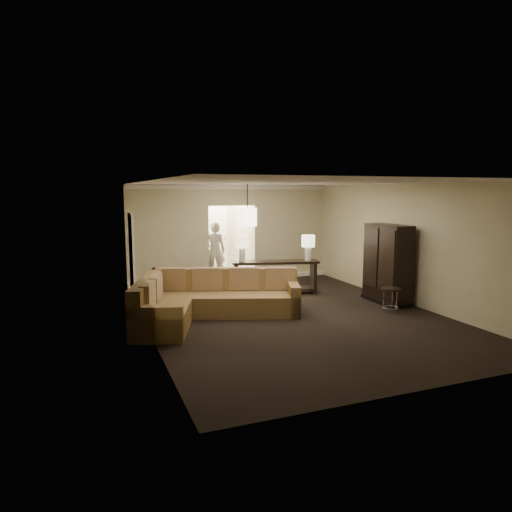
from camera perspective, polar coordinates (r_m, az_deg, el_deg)
name	(u,v)px	position (r m, az deg, el deg)	size (l,w,h in m)	color
ground	(291,315)	(9.85, 4.37, -7.35)	(8.00, 8.00, 0.00)	black
wall_back	(232,233)	(13.27, -2.99, 2.84)	(6.00, 0.04, 2.80)	beige
wall_front	(426,288)	(6.25, 20.45, -3.72)	(6.00, 0.04, 2.80)	beige
wall_left	(146,257)	(8.72, -13.63, -0.18)	(0.04, 8.00, 2.80)	beige
wall_right	(408,244)	(11.19, 18.48, 1.43)	(0.04, 8.00, 2.80)	beige
ceiling	(292,182)	(9.49, 4.55, 9.16)	(6.00, 8.00, 0.02)	white
crown_molding	(232,187)	(13.17, -2.96, 8.59)	(6.00, 0.10, 0.12)	white
baseboard	(233,279)	(13.42, -2.88, -2.89)	(6.00, 0.10, 0.12)	white
side_door	(132,256)	(11.53, -15.25, 0.00)	(0.05, 0.90, 2.10)	white
foyer	(219,233)	(14.56, -4.63, 2.90)	(1.44, 2.02, 2.80)	silver
sectional_sofa	(205,300)	(9.53, -6.40, -5.54)	(3.83, 2.73, 0.96)	brown
coffee_table	(250,298)	(10.48, -0.78, -5.31)	(1.13, 1.13, 0.38)	white
console_table	(275,274)	(11.71, 2.41, -2.28)	(2.26, 1.03, 0.85)	black
armoire	(387,265)	(11.16, 16.08, -1.14)	(0.55, 1.29, 1.85)	black
drink_table	(391,295)	(10.41, 16.51, -4.68)	(0.42, 0.42, 0.53)	black
table_lamp_left	(242,244)	(11.49, -1.76, 1.45)	(0.34, 0.34, 0.65)	white
table_lamp_right	(308,244)	(11.77, 6.54, 1.56)	(0.34, 0.34, 0.65)	white
pendant_light	(247,217)	(12.00, -1.08, 4.93)	(0.38, 0.38, 1.09)	black
person	(215,248)	(13.48, -5.19, 1.01)	(0.69, 0.46, 1.92)	beige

